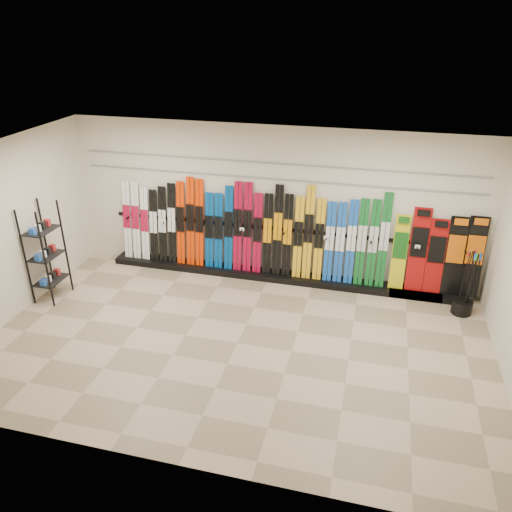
# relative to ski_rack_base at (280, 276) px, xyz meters

# --- Properties ---
(floor) EXTENTS (8.00, 8.00, 0.00)m
(floor) POSITION_rel_ski_rack_base_xyz_m (-0.22, -2.28, -0.06)
(floor) COLOR gray
(floor) RESTS_ON ground
(back_wall) EXTENTS (8.00, 0.00, 8.00)m
(back_wall) POSITION_rel_ski_rack_base_xyz_m (-0.22, 0.22, 1.44)
(back_wall) COLOR beige
(back_wall) RESTS_ON floor
(left_wall) EXTENTS (0.00, 5.00, 5.00)m
(left_wall) POSITION_rel_ski_rack_base_xyz_m (-4.22, -2.28, 1.44)
(left_wall) COLOR beige
(left_wall) RESTS_ON floor
(ceiling) EXTENTS (8.00, 8.00, 0.00)m
(ceiling) POSITION_rel_ski_rack_base_xyz_m (-0.22, -2.28, 2.94)
(ceiling) COLOR silver
(ceiling) RESTS_ON back_wall
(ski_rack_base) EXTENTS (8.00, 0.40, 0.12)m
(ski_rack_base) POSITION_rel_ski_rack_base_xyz_m (0.00, 0.00, 0.00)
(ski_rack_base) COLOR black
(ski_rack_base) RESTS_ON floor
(skis) EXTENTS (5.37, 0.25, 1.83)m
(skis) POSITION_rel_ski_rack_base_xyz_m (-0.66, 0.06, 0.89)
(skis) COLOR white
(skis) RESTS_ON ski_rack_base
(snowboards) EXTENTS (1.58, 0.24, 1.57)m
(snowboards) POSITION_rel_ski_rack_base_xyz_m (2.89, 0.07, 0.80)
(snowboards) COLOR gold
(snowboards) RESTS_ON ski_rack_base
(accessory_rack) EXTENTS (0.40, 0.60, 1.83)m
(accessory_rack) POSITION_rel_ski_rack_base_xyz_m (-3.97, -1.71, 0.85)
(accessory_rack) COLOR black
(accessory_rack) RESTS_ON floor
(pole_bin) EXTENTS (0.35, 0.35, 0.25)m
(pole_bin) POSITION_rel_ski_rack_base_xyz_m (3.38, -0.44, 0.07)
(pole_bin) COLOR black
(pole_bin) RESTS_ON floor
(ski_poles) EXTENTS (0.25, 0.27, 1.18)m
(ski_poles) POSITION_rel_ski_rack_base_xyz_m (3.41, -0.44, 0.55)
(ski_poles) COLOR black
(ski_poles) RESTS_ON pole_bin
(slatwall_rail_0) EXTENTS (7.60, 0.02, 0.03)m
(slatwall_rail_0) POSITION_rel_ski_rack_base_xyz_m (-0.22, 0.20, 1.94)
(slatwall_rail_0) COLOR gray
(slatwall_rail_0) RESTS_ON back_wall
(slatwall_rail_1) EXTENTS (7.60, 0.02, 0.03)m
(slatwall_rail_1) POSITION_rel_ski_rack_base_xyz_m (-0.22, 0.20, 2.24)
(slatwall_rail_1) COLOR gray
(slatwall_rail_1) RESTS_ON back_wall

